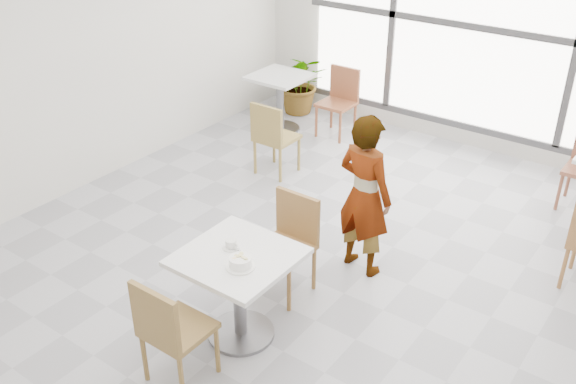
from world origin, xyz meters
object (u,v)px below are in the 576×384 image
Objects in this scene: person at (365,195)px; chair_far at (290,238)px; oatmeal_bowl at (240,262)px; bg_chair_left_far at (340,97)px; bg_table_left at (280,95)px; coffee_cup at (231,244)px; plant_left at (301,83)px; main_table at (239,280)px; bg_chair_left_near at (272,134)px; chair_near at (169,328)px.

chair_far is at bearing 70.23° from person.
oatmeal_bowl is 0.24× the size of bg_chair_left_far.
person is 1.96× the size of bg_table_left.
plant_left is at bearing 118.68° from coffee_cup.
main_table is 1.07× the size of bg_table_left.
chair_far reaches higher than coffee_cup.
bg_chair_left_near reaches higher than plant_left.
oatmeal_bowl is 4.19m from bg_chair_left_far.
oatmeal_bowl is at bearing -78.64° from chair_far.
chair_near is 0.66m from oatmeal_bowl.
chair_near reaches higher than plant_left.
bg_chair_left_far is (-1.41, 4.43, 0.00)m from chair_near.
person is at bearing -40.25° from bg_table_left.
bg_table_left is (-2.07, 3.37, -0.29)m from coffee_cup.
chair_far is 0.89m from oatmeal_bowl.
chair_far is 3.42m from bg_table_left.
plant_left is at bearing -64.68° from chair_near.
oatmeal_bowl is at bearing 122.93° from bg_chair_left_near.
coffee_cup is 0.21× the size of bg_table_left.
bg_chair_left_far is 1.01× the size of plant_left.
plant_left reaches higher than bg_table_left.
bg_chair_left_near is (-1.40, 1.60, 0.00)m from chair_far.
bg_chair_left_far is (-1.76, 2.43, -0.24)m from person.
chair_far is 1.01× the size of plant_left.
bg_table_left is at bearing -56.95° from bg_chair_left_near.
main_table is 0.92× the size of bg_chair_left_far.
person reaches higher than chair_far.
main_table is 5.03× the size of coffee_cup.
chair_near and bg_chair_left_far have the same top height.
bg_table_left is 0.78m from bg_chair_left_far.
person is (0.38, 1.29, -0.04)m from coffee_cup.
chair_far is 3.36m from bg_chair_left_far.
coffee_cup is at bearing 82.56° from person.
coffee_cup is at bearing -93.77° from chair_far.
bg_chair_left_far is at bearing 112.30° from oatmeal_bowl.
bg_chair_left_near is (-1.36, 2.27, -0.28)m from coffee_cup.
bg_table_left is (-2.45, 2.08, -0.25)m from person.
person reaches higher than main_table.
chair_far is (-0.05, 0.72, -0.02)m from main_table.
person is (0.35, 2.00, 0.24)m from chair_near.
chair_far is 4.04m from plant_left.
chair_far is at bearing 94.06° from main_table.
bg_chair_left_far is at bearing 27.02° from bg_table_left.
bg_chair_left_near is (-1.74, 0.98, -0.24)m from person.
plant_left is (-2.59, 2.74, -0.31)m from person.
bg_chair_left_far is at bearing 115.02° from chair_far.
bg_chair_left_far is (-0.02, 1.45, 0.00)m from bg_chair_left_near.
chair_far reaches higher than oatmeal_bowl.
bg_table_left is 0.68m from plant_left.
chair_near is 1.01× the size of plant_left.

